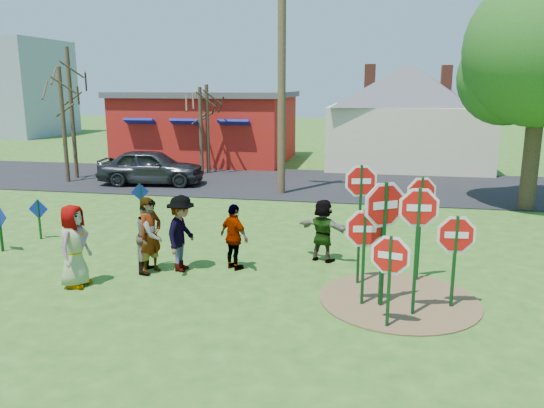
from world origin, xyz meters
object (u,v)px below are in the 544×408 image
(stop_sign_b, at_px, (361,194))
(stop_sign_c, at_px, (418,222))
(stop_sign_a, at_px, (364,237))
(stop_sign_d, at_px, (421,203))
(person_a, at_px, (74,246))
(suv, at_px, (151,167))
(utility_pole, at_px, (282,57))
(person_b, at_px, (150,235))

(stop_sign_b, xyz_separation_m, stop_sign_c, (1.08, -1.42, -0.20))
(stop_sign_c, bearing_deg, stop_sign_a, 156.36)
(stop_sign_a, relative_size, stop_sign_c, 0.80)
(stop_sign_c, xyz_separation_m, stop_sign_d, (0.20, 1.87, -0.03))
(stop_sign_a, relative_size, stop_sign_d, 0.84)
(person_a, height_order, suv, person_a)
(person_a, bearing_deg, stop_sign_b, -76.43)
(stop_sign_d, bearing_deg, stop_sign_c, -119.53)
(utility_pole, bearing_deg, suv, 171.97)
(utility_pole, bearing_deg, person_b, -98.19)
(stop_sign_a, height_order, stop_sign_b, stop_sign_b)
(stop_sign_a, bearing_deg, stop_sign_b, 85.93)
(stop_sign_c, height_order, person_b, stop_sign_c)
(person_b, distance_m, suv, 11.27)
(person_b, height_order, suv, person_b)
(stop_sign_b, bearing_deg, stop_sign_a, -98.03)
(stop_sign_a, distance_m, utility_pole, 11.72)
(stop_sign_b, relative_size, person_a, 1.53)
(stop_sign_d, xyz_separation_m, person_b, (-5.99, -0.58, -0.89))
(stop_sign_a, bearing_deg, stop_sign_c, -27.99)
(person_a, distance_m, person_b, 1.67)
(stop_sign_a, relative_size, stop_sign_b, 0.75)
(person_b, distance_m, utility_pole, 10.57)
(stop_sign_b, distance_m, person_a, 6.19)
(stop_sign_c, relative_size, stop_sign_d, 1.05)
(stop_sign_d, relative_size, suv, 0.55)
(stop_sign_a, xyz_separation_m, stop_sign_d, (1.15, 1.56, 0.38))
(person_b, bearing_deg, suv, 44.21)
(stop_sign_a, bearing_deg, utility_pole, 97.86)
(stop_sign_b, distance_m, stop_sign_d, 1.37)
(person_a, distance_m, suv, 11.90)
(person_a, bearing_deg, stop_sign_c, -89.61)
(person_b, bearing_deg, person_a, 152.59)
(person_b, bearing_deg, stop_sign_a, -80.77)
(stop_sign_a, distance_m, suv, 14.69)
(person_b, relative_size, suv, 0.40)
(stop_sign_d, height_order, person_a, stop_sign_d)
(person_b, bearing_deg, utility_pole, 12.55)
(stop_sign_a, height_order, stop_sign_c, stop_sign_c)
(suv, bearing_deg, utility_pole, -104.03)
(stop_sign_c, bearing_deg, person_b, 161.38)
(person_b, bearing_deg, stop_sign_c, -81.79)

